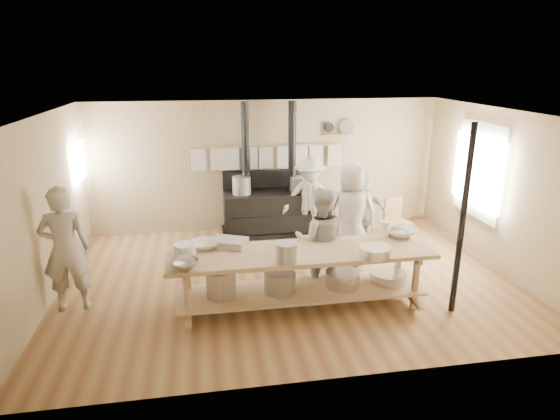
{
  "coord_description": "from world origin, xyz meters",
  "views": [
    {
      "loc": [
        -1.25,
        -6.65,
        3.31
      ],
      "look_at": [
        -0.11,
        0.2,
        1.09
      ],
      "focal_mm": 30.0,
      "sensor_mm": 36.0,
      "label": 1
    }
  ],
  "objects_px": {
    "cook_far_left": "(66,249)",
    "cook_left": "(321,240)",
    "roasting_pan": "(229,243)",
    "prep_table": "(300,273)",
    "stove": "(269,208)",
    "cook_right": "(362,215)",
    "cook_center": "(351,214)",
    "cook_by_window": "(310,199)",
    "chair": "(397,230)"
  },
  "relations": [
    {
      "from": "cook_right",
      "to": "chair",
      "type": "height_order",
      "value": "cook_right"
    },
    {
      "from": "cook_left",
      "to": "cook_by_window",
      "type": "height_order",
      "value": "cook_by_window"
    },
    {
      "from": "chair",
      "to": "roasting_pan",
      "type": "relative_size",
      "value": 1.78
    },
    {
      "from": "stove",
      "to": "prep_table",
      "type": "xyz_separation_m",
      "value": [
        -0.0,
        -3.02,
        -0.0
      ]
    },
    {
      "from": "stove",
      "to": "cook_right",
      "type": "xyz_separation_m",
      "value": [
        1.4,
        -1.46,
        0.26
      ]
    },
    {
      "from": "cook_far_left",
      "to": "cook_center",
      "type": "xyz_separation_m",
      "value": [
        4.29,
        0.86,
        -0.01
      ]
    },
    {
      "from": "stove",
      "to": "cook_center",
      "type": "bearing_deg",
      "value": -55.7
    },
    {
      "from": "cook_left",
      "to": "roasting_pan",
      "type": "xyz_separation_m",
      "value": [
        -1.36,
        -0.16,
        0.11
      ]
    },
    {
      "from": "cook_center",
      "to": "roasting_pan",
      "type": "relative_size",
      "value": 3.64
    },
    {
      "from": "cook_center",
      "to": "cook_by_window",
      "type": "relative_size",
      "value": 1.09
    },
    {
      "from": "cook_far_left",
      "to": "cook_center",
      "type": "height_order",
      "value": "cook_far_left"
    },
    {
      "from": "cook_center",
      "to": "stove",
      "type": "bearing_deg",
      "value": -48.47
    },
    {
      "from": "prep_table",
      "to": "stove",
      "type": "bearing_deg",
      "value": 89.96
    },
    {
      "from": "cook_center",
      "to": "cook_by_window",
      "type": "height_order",
      "value": "cook_center"
    },
    {
      "from": "prep_table",
      "to": "roasting_pan",
      "type": "relative_size",
      "value": 7.47
    },
    {
      "from": "cook_by_window",
      "to": "roasting_pan",
      "type": "height_order",
      "value": "cook_by_window"
    },
    {
      "from": "stove",
      "to": "roasting_pan",
      "type": "xyz_separation_m",
      "value": [
        -0.95,
        -2.69,
        0.38
      ]
    },
    {
      "from": "prep_table",
      "to": "roasting_pan",
      "type": "bearing_deg",
      "value": 160.89
    },
    {
      "from": "cook_right",
      "to": "roasting_pan",
      "type": "relative_size",
      "value": 3.26
    },
    {
      "from": "stove",
      "to": "cook_center",
      "type": "xyz_separation_m",
      "value": [
        1.14,
        -1.67,
        0.36
      ]
    },
    {
      "from": "stove",
      "to": "cook_right",
      "type": "distance_m",
      "value": 2.04
    },
    {
      "from": "cook_center",
      "to": "chair",
      "type": "xyz_separation_m",
      "value": [
        1.17,
        0.76,
        -0.62
      ]
    },
    {
      "from": "stove",
      "to": "cook_right",
      "type": "relative_size",
      "value": 1.66
    },
    {
      "from": "cook_far_left",
      "to": "roasting_pan",
      "type": "xyz_separation_m",
      "value": [
        2.19,
        -0.15,
        0.02
      ]
    },
    {
      "from": "cook_far_left",
      "to": "chair",
      "type": "relative_size",
      "value": 2.07
    },
    {
      "from": "roasting_pan",
      "to": "prep_table",
      "type": "bearing_deg",
      "value": -19.11
    },
    {
      "from": "prep_table",
      "to": "cook_far_left",
      "type": "distance_m",
      "value": 3.2
    },
    {
      "from": "prep_table",
      "to": "chair",
      "type": "bearing_deg",
      "value": 42.25
    },
    {
      "from": "roasting_pan",
      "to": "chair",
      "type": "bearing_deg",
      "value": 28.49
    },
    {
      "from": "cook_far_left",
      "to": "cook_center",
      "type": "distance_m",
      "value": 4.37
    },
    {
      "from": "cook_by_window",
      "to": "roasting_pan",
      "type": "relative_size",
      "value": 3.32
    },
    {
      "from": "cook_center",
      "to": "roasting_pan",
      "type": "bearing_deg",
      "value": 33.04
    },
    {
      "from": "roasting_pan",
      "to": "cook_left",
      "type": "bearing_deg",
      "value": 6.54
    },
    {
      "from": "cook_left",
      "to": "cook_by_window",
      "type": "relative_size",
      "value": 0.99
    },
    {
      "from": "stove",
      "to": "cook_left",
      "type": "relative_size",
      "value": 1.64
    },
    {
      "from": "cook_far_left",
      "to": "cook_right",
      "type": "distance_m",
      "value": 4.67
    },
    {
      "from": "stove",
      "to": "cook_left",
      "type": "xyz_separation_m",
      "value": [
        0.4,
        -2.53,
        0.27
      ]
    },
    {
      "from": "cook_far_left",
      "to": "cook_right",
      "type": "bearing_deg",
      "value": -171.93
    },
    {
      "from": "prep_table",
      "to": "cook_left",
      "type": "relative_size",
      "value": 2.27
    },
    {
      "from": "chair",
      "to": "cook_center",
      "type": "bearing_deg",
      "value": -162.5
    },
    {
      "from": "chair",
      "to": "cook_left",
      "type": "bearing_deg",
      "value": -155.23
    },
    {
      "from": "prep_table",
      "to": "chair",
      "type": "distance_m",
      "value": 3.14
    },
    {
      "from": "cook_far_left",
      "to": "cook_left",
      "type": "xyz_separation_m",
      "value": [
        3.55,
        0.01,
        -0.09
      ]
    },
    {
      "from": "cook_center",
      "to": "chair",
      "type": "distance_m",
      "value": 1.53
    },
    {
      "from": "cook_right",
      "to": "prep_table",
      "type": "bearing_deg",
      "value": 37.74
    },
    {
      "from": "prep_table",
      "to": "cook_left",
      "type": "xyz_separation_m",
      "value": [
        0.4,
        0.49,
        0.27
      ]
    },
    {
      "from": "prep_table",
      "to": "cook_far_left",
      "type": "height_order",
      "value": "cook_far_left"
    },
    {
      "from": "cook_by_window",
      "to": "cook_far_left",
      "type": "bearing_deg",
      "value": -141.9
    },
    {
      "from": "cook_right",
      "to": "roasting_pan",
      "type": "distance_m",
      "value": 2.66
    },
    {
      "from": "stove",
      "to": "prep_table",
      "type": "distance_m",
      "value": 3.02
    }
  ]
}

